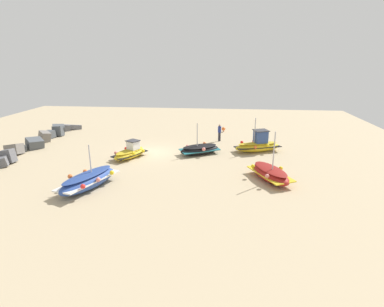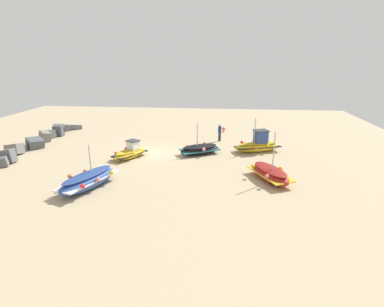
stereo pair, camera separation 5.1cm
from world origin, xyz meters
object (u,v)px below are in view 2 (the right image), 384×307
(fishing_boat_1, at_px, (130,152))
(fishing_boat_2, at_px, (258,145))
(fishing_boat_4, at_px, (200,149))
(person_walking, at_px, (220,131))
(fishing_boat_3, at_px, (270,174))
(fishing_boat_0, at_px, (88,180))
(mooring_buoy_0, at_px, (224,129))

(fishing_boat_1, xyz_separation_m, fishing_boat_2, (2.90, -10.74, 0.14))
(fishing_boat_4, bearing_deg, person_walking, 40.84)
(fishing_boat_1, height_order, person_walking, person_walking)
(fishing_boat_2, relative_size, fishing_boat_3, 1.08)
(fishing_boat_2, bearing_deg, fishing_boat_0, -161.33)
(fishing_boat_3, bearing_deg, fishing_boat_2, -24.36)
(fishing_boat_2, bearing_deg, fishing_boat_1, 175.10)
(fishing_boat_0, distance_m, fishing_boat_4, 10.26)
(fishing_boat_2, height_order, fishing_boat_3, fishing_boat_3)
(fishing_boat_2, distance_m, person_walking, 4.73)
(fishing_boat_4, bearing_deg, fishing_boat_0, -158.80)
(fishing_boat_1, bearing_deg, fishing_boat_2, -45.73)
(fishing_boat_1, height_order, fishing_boat_3, fishing_boat_3)
(fishing_boat_0, xyz_separation_m, person_walking, (12.45, -8.10, 0.44))
(fishing_boat_3, bearing_deg, fishing_boat_0, 76.75)
(mooring_buoy_0, bearing_deg, fishing_boat_1, 142.86)
(fishing_boat_0, height_order, fishing_boat_2, fishing_boat_2)
(fishing_boat_1, relative_size, mooring_buoy_0, 6.18)
(fishing_boat_2, height_order, mooring_buoy_0, fishing_boat_2)
(fishing_boat_0, relative_size, fishing_boat_4, 1.27)
(fishing_boat_0, xyz_separation_m, mooring_buoy_0, (16.49, -8.49, -0.21))
(fishing_boat_2, height_order, person_walking, fishing_boat_2)
(fishing_boat_0, bearing_deg, fishing_boat_2, 149.80)
(mooring_buoy_0, bearing_deg, fishing_boat_0, 152.76)
(fishing_boat_1, distance_m, fishing_boat_4, 5.89)
(fishing_boat_1, relative_size, fishing_boat_3, 0.84)
(fishing_boat_3, relative_size, fishing_boat_4, 1.09)
(fishing_boat_1, height_order, mooring_buoy_0, fishing_boat_1)
(fishing_boat_2, bearing_deg, fishing_boat_4, 174.52)
(fishing_boat_2, distance_m, mooring_buoy_0, 7.86)
(fishing_boat_1, distance_m, mooring_buoy_0, 12.72)
(person_walking, bearing_deg, fishing_boat_2, 3.48)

